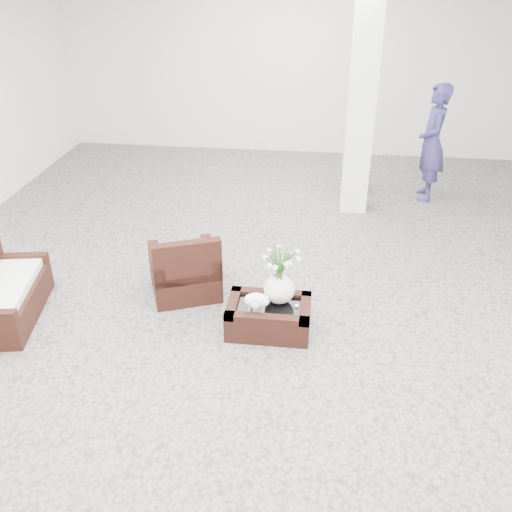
# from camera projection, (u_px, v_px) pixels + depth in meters

# --- Properties ---
(ground) EXTENTS (11.00, 11.00, 0.00)m
(ground) POSITION_uv_depth(u_px,v_px,m) (257.00, 297.00, 6.88)
(ground) COLOR gray
(ground) RESTS_ON ground
(column) EXTENTS (0.40, 0.40, 3.50)m
(column) POSITION_uv_depth(u_px,v_px,m) (362.00, 98.00, 8.33)
(column) COLOR white
(column) RESTS_ON ground
(coffee_table) EXTENTS (0.90, 0.60, 0.31)m
(coffee_table) POSITION_uv_depth(u_px,v_px,m) (269.00, 318.00, 6.23)
(coffee_table) COLOR #35170F
(coffee_table) RESTS_ON ground
(sheep_figurine) EXTENTS (0.28, 0.23, 0.21)m
(sheep_figurine) POSITION_uv_depth(u_px,v_px,m) (257.00, 302.00, 6.03)
(sheep_figurine) COLOR white
(sheep_figurine) RESTS_ON coffee_table
(planter_narcissus) EXTENTS (0.44, 0.44, 0.80)m
(planter_narcissus) POSITION_uv_depth(u_px,v_px,m) (280.00, 270.00, 6.04)
(planter_narcissus) COLOR white
(planter_narcissus) RESTS_ON coffee_table
(tealight) EXTENTS (0.04, 0.04, 0.03)m
(tealight) POSITION_uv_depth(u_px,v_px,m) (297.00, 306.00, 6.13)
(tealight) COLOR white
(tealight) RESTS_ON coffee_table
(armchair) EXTENTS (1.01, 0.99, 0.83)m
(armchair) POSITION_uv_depth(u_px,v_px,m) (184.00, 262.00, 6.79)
(armchair) COLOR #35170F
(armchair) RESTS_ON ground
(loveseat) EXTENTS (0.86, 1.42, 0.71)m
(loveseat) POSITION_uv_depth(u_px,v_px,m) (6.00, 290.00, 6.36)
(loveseat) COLOR #35170F
(loveseat) RESTS_ON ground
(topiary) EXTENTS (0.35, 0.35, 1.31)m
(topiary) POSITION_uv_depth(u_px,v_px,m) (357.00, 154.00, 9.51)
(topiary) COLOR #2E511A
(topiary) RESTS_ON ground
(shopper) EXTENTS (0.46, 0.69, 1.88)m
(shopper) POSITION_uv_depth(u_px,v_px,m) (432.00, 143.00, 9.10)
(shopper) COLOR navy
(shopper) RESTS_ON ground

